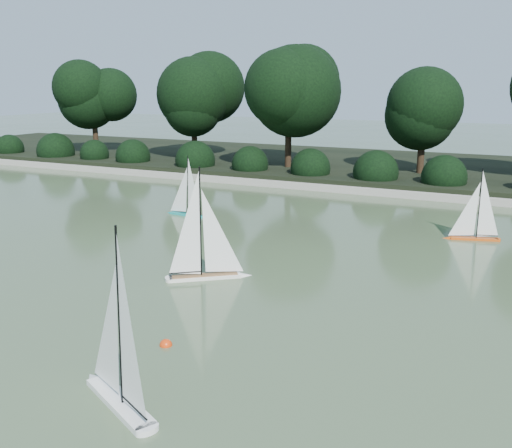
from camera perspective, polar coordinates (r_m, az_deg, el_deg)
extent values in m
plane|color=#37472A|center=(7.48, -7.79, -8.80)|extent=(80.00, 80.00, 0.00)
cube|color=gray|center=(15.48, 10.80, 3.30)|extent=(40.00, 0.35, 0.18)
cube|color=black|center=(19.31, 13.92, 5.39)|extent=(40.00, 8.00, 0.30)
cylinder|color=black|center=(22.62, -15.72, 8.01)|extent=(0.20, 0.20, 1.51)
sphere|color=black|center=(22.53, -16.03, 12.64)|extent=(2.38, 2.38, 2.38)
cylinder|color=black|center=(20.73, -6.16, 7.76)|extent=(0.20, 0.20, 1.37)
sphere|color=black|center=(20.62, -6.28, 12.43)|extent=(2.24, 2.24, 2.24)
cylinder|color=black|center=(18.10, 3.23, 7.39)|extent=(0.20, 0.20, 1.66)
sphere|color=black|center=(17.99, 3.32, 13.81)|extent=(2.66, 2.66, 2.66)
cylinder|color=black|center=(17.51, 16.12, 6.00)|extent=(0.20, 0.20, 1.26)
sphere|color=black|center=(17.38, 16.47, 11.14)|extent=(2.10, 2.10, 2.10)
sphere|color=black|center=(23.85, -23.22, 6.95)|extent=(1.10, 1.10, 1.10)
sphere|color=black|center=(22.40, -19.81, 6.87)|extent=(1.10, 1.10, 1.10)
sphere|color=black|center=(21.03, -15.93, 6.75)|extent=(1.10, 1.10, 1.10)
sphere|color=black|center=(19.77, -11.54, 6.58)|extent=(1.10, 1.10, 1.10)
sphere|color=black|center=(18.64, -6.59, 6.34)|extent=(1.10, 1.10, 1.10)
sphere|color=black|center=(17.66, -1.05, 6.01)|extent=(1.10, 1.10, 1.10)
sphere|color=black|center=(16.86, 5.06, 5.59)|extent=(1.10, 1.10, 1.10)
sphere|color=black|center=(16.28, 11.68, 5.05)|extent=(1.10, 1.10, 1.10)
sphere|color=black|center=(15.92, 18.69, 4.42)|extent=(1.10, 1.10, 1.10)
cube|color=white|center=(5.60, -13.45, -16.73)|extent=(1.05, 0.67, 0.11)
cone|color=white|center=(6.10, -15.95, -14.17)|extent=(0.29, 0.29, 0.21)
cylinder|color=white|center=(5.18, -10.85, -19.29)|extent=(0.17, 0.17, 0.11)
cylinder|color=black|center=(5.16, -13.75, -8.53)|extent=(0.03, 0.03, 1.65)
cylinder|color=black|center=(5.31, -12.17, -16.99)|extent=(0.45, 0.23, 0.02)
cube|color=white|center=(8.67, -5.12, -5.11)|extent=(0.98, 0.83, 0.11)
cone|color=white|center=(8.76, -1.06, -4.85)|extent=(0.30, 0.30, 0.21)
cylinder|color=white|center=(8.63, -8.67, -5.31)|extent=(0.18, 0.18, 0.11)
cube|color=olive|center=(8.65, -5.13, -4.75)|extent=(0.88, 0.73, 0.01)
cylinder|color=black|center=(8.42, -5.61, 0.58)|extent=(0.03, 0.03, 1.66)
cylinder|color=black|center=(8.61, -7.06, -4.48)|extent=(0.40, 0.32, 0.02)
cube|color=#CC4C10|center=(11.51, 20.96, -1.26)|extent=(0.87, 0.40, 0.09)
cone|color=#CC4C10|center=(11.42, 18.53, -1.17)|extent=(0.21, 0.21, 0.17)
cylinder|color=#CC4C10|center=(11.61, 23.03, -1.34)|extent=(0.13, 0.13, 0.09)
cylinder|color=black|center=(11.37, 21.48, 2.16)|extent=(0.02, 0.02, 1.32)
cylinder|color=black|center=(11.54, 22.12, -0.85)|extent=(0.38, 0.12, 0.01)
cube|color=teal|center=(12.81, -6.98, 1.04)|extent=(0.85, 0.27, 0.08)
cone|color=teal|center=(13.12, -8.62, 1.29)|extent=(0.19, 0.19, 0.17)
cylinder|color=teal|center=(12.56, -5.50, 0.81)|extent=(0.11, 0.11, 0.08)
cylinder|color=black|center=(12.65, -6.92, 4.08)|extent=(0.02, 0.02, 1.30)
cylinder|color=black|center=(12.65, -6.20, 1.32)|extent=(0.39, 0.06, 0.01)
sphere|color=red|center=(6.64, -9.00, -11.89)|extent=(0.15, 0.15, 0.15)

